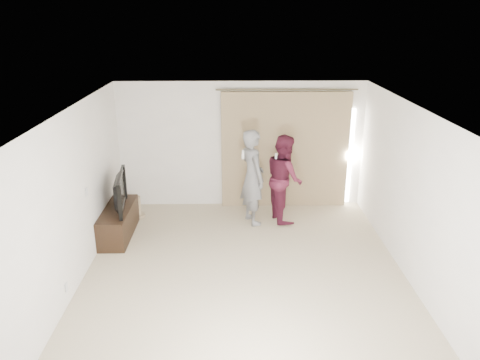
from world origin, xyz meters
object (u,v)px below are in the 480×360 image
Objects in this scene: person_man at (252,177)px; person_woman at (284,178)px; tv_console at (118,222)px; tv at (115,192)px.

person_man reaches higher than person_woman.
person_woman is at bearing 12.65° from person_man.
person_woman is at bearing 12.59° from tv_console.
tv is 3.16m from person_woman.
person_woman reaches higher than tv_console.
person_man reaches higher than tv_console.
person_man is (2.46, 0.55, 0.66)m from tv_console.
tv is at bearing 0.00° from tv_console.
tv is at bearing -167.42° from person_man.
tv_console is 0.59m from tv.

